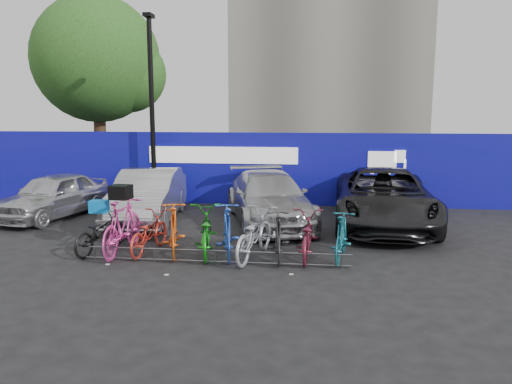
# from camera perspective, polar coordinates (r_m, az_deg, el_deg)

# --- Properties ---
(ground) EXTENTS (100.00, 100.00, 0.00)m
(ground) POSITION_cam_1_polar(r_m,az_deg,el_deg) (11.05, -4.09, -7.24)
(ground) COLOR black
(ground) RESTS_ON ground
(hoarding) EXTENTS (22.00, 0.18, 2.40)m
(hoarding) POSITION_cam_1_polar(r_m,az_deg,el_deg) (16.63, -0.35, 2.70)
(hoarding) COLOR #0A1096
(hoarding) RESTS_ON ground
(tree) EXTENTS (5.40, 5.20, 7.80)m
(tree) POSITION_cam_1_polar(r_m,az_deg,el_deg) (22.32, -17.15, 13.97)
(tree) COLOR #382314
(tree) RESTS_ON ground
(lamppost) EXTENTS (0.25, 0.50, 6.11)m
(lamppost) POSITION_cam_1_polar(r_m,az_deg,el_deg) (16.62, -11.82, 9.64)
(lamppost) COLOR black
(lamppost) RESTS_ON ground
(bike_rack) EXTENTS (5.60, 0.03, 0.30)m
(bike_rack) POSITION_cam_1_polar(r_m,az_deg,el_deg) (10.44, -4.70, -7.33)
(bike_rack) COLOR #595B60
(bike_rack) RESTS_ON ground
(car_0) EXTENTS (2.38, 4.12, 1.32)m
(car_0) POSITION_cam_1_polar(r_m,az_deg,el_deg) (15.82, -22.20, -0.36)
(car_0) COLOR #B4B4B8
(car_0) RESTS_ON ground
(car_1) EXTENTS (2.00, 4.59, 1.47)m
(car_1) POSITION_cam_1_polar(r_m,az_deg,el_deg) (14.45, -12.26, -0.45)
(car_1) COLOR #A09FA3
(car_1) RESTS_ON ground
(car_2) EXTENTS (3.21, 5.20, 1.41)m
(car_2) POSITION_cam_1_polar(r_m,az_deg,el_deg) (13.98, 1.49, -0.68)
(car_2) COLOR #A5A6A9
(car_2) RESTS_ON ground
(car_3) EXTENTS (2.86, 5.70, 1.55)m
(car_3) POSITION_cam_1_polar(r_m,az_deg,el_deg) (14.07, 14.42, -0.63)
(car_3) COLOR black
(car_3) RESTS_ON ground
(bike_0) EXTENTS (1.02, 1.82, 0.90)m
(bike_0) POSITION_cam_1_polar(r_m,az_deg,el_deg) (11.70, -17.36, -4.41)
(bike_0) COLOR black
(bike_0) RESTS_ON ground
(bike_1) EXTENTS (0.64, 2.06, 1.23)m
(bike_1) POSITION_cam_1_polar(r_m,az_deg,el_deg) (11.41, -15.03, -3.82)
(bike_1) COLOR #DB3B97
(bike_1) RESTS_ON ground
(bike_2) EXTENTS (0.84, 1.80, 0.91)m
(bike_2) POSITION_cam_1_polar(r_m,az_deg,el_deg) (11.37, -12.15, -4.56)
(bike_2) COLOR red
(bike_2) RESTS_ON ground
(bike_3) EXTENTS (0.98, 1.93, 1.12)m
(bike_3) POSITION_cam_1_polar(r_m,az_deg,el_deg) (11.12, -9.38, -4.25)
(bike_3) COLOR #E85815
(bike_3) RESTS_ON ground
(bike_4) EXTENTS (1.05, 2.07, 1.04)m
(bike_4) POSITION_cam_1_polar(r_m,az_deg,el_deg) (11.02, -5.83, -4.50)
(bike_4) COLOR #137F12
(bike_4) RESTS_ON ground
(bike_5) EXTENTS (0.91, 1.96, 1.13)m
(bike_5) POSITION_cam_1_polar(r_m,az_deg,el_deg) (10.82, -3.29, -4.47)
(bike_5) COLOR blue
(bike_5) RESTS_ON ground
(bike_6) EXTENTS (1.16, 2.12, 1.05)m
(bike_6) POSITION_cam_1_polar(r_m,az_deg,el_deg) (10.67, -0.25, -4.88)
(bike_6) COLOR #B5B6BC
(bike_6) RESTS_ON ground
(bike_7) EXTENTS (0.64, 1.72, 1.01)m
(bike_7) POSITION_cam_1_polar(r_m,az_deg,el_deg) (10.64, 2.55, -5.05)
(bike_7) COLOR #2A2A2C
(bike_7) RESTS_ON ground
(bike_8) EXTENTS (0.73, 1.89, 0.98)m
(bike_8) POSITION_cam_1_polar(r_m,az_deg,el_deg) (10.76, 5.78, -5.00)
(bike_8) COLOR maroon
(bike_8) RESTS_ON ground
(bike_9) EXTENTS (0.76, 1.73, 1.00)m
(bike_9) POSITION_cam_1_polar(r_m,az_deg,el_deg) (10.73, 9.73, -5.07)
(bike_9) COLOR #155D6C
(bike_9) RESTS_ON ground
(cargo_crate) EXTENTS (0.39, 0.31, 0.27)m
(cargo_crate) POSITION_cam_1_polar(r_m,az_deg,el_deg) (11.57, -17.51, -1.58)
(cargo_crate) COLOR #0771CB
(cargo_crate) RESTS_ON bike_0
(cargo_topcase) EXTENTS (0.46, 0.42, 0.31)m
(cargo_topcase) POSITION_cam_1_polar(r_m,az_deg,el_deg) (11.26, -15.20, -0.02)
(cargo_topcase) COLOR black
(cargo_topcase) RESTS_ON bike_1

